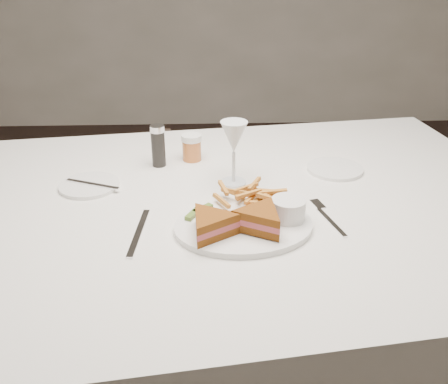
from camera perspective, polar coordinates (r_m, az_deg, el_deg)
ground at (r=1.95m, az=-4.95°, el=-16.83°), size 5.00×5.00×0.00m
table at (r=1.48m, az=-0.08°, el=-13.91°), size 1.76×1.29×0.75m
chair_far at (r=2.27m, az=-0.64°, el=-0.61°), size 0.64×0.60×0.60m
table_setting at (r=1.22m, az=1.24°, el=-0.40°), size 0.85×0.59×0.18m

